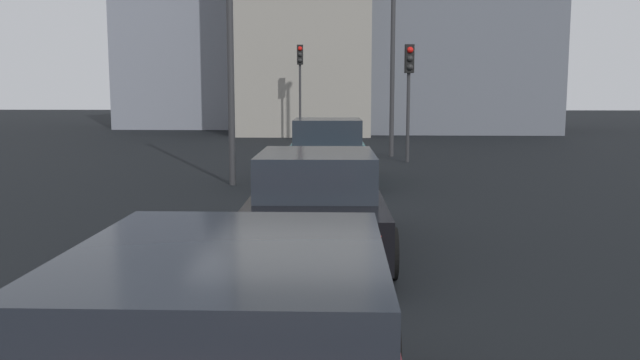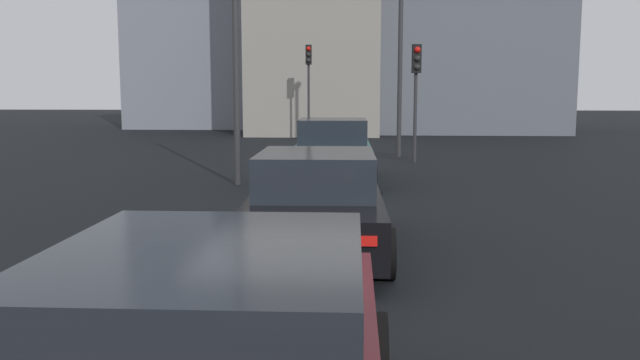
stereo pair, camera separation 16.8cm
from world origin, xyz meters
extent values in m
cube|color=black|center=(0.00, 0.00, -0.10)|extent=(160.00, 160.00, 0.20)
cube|color=#19606B|center=(9.50, 0.19, 0.61)|extent=(4.67, 1.99, 0.69)
cube|color=#1E232B|center=(9.27, 0.18, 1.28)|extent=(2.12, 1.70, 0.65)
cylinder|color=black|center=(10.96, -0.71, 0.32)|extent=(0.65, 0.24, 0.64)
cylinder|color=black|center=(10.91, 1.16, 0.32)|extent=(0.65, 0.24, 0.64)
cylinder|color=black|center=(8.09, -0.78, 0.32)|extent=(0.65, 0.24, 0.64)
cylinder|color=black|center=(8.05, 1.09, 0.32)|extent=(0.65, 0.24, 0.64)
cube|color=red|center=(7.19, -0.54, 0.73)|extent=(0.03, 0.20, 0.11)
cube|color=red|center=(7.16, 0.80, 0.73)|extent=(0.03, 0.20, 0.11)
cube|color=black|center=(2.05, 0.10, 0.56)|extent=(4.65, 1.89, 0.61)
cube|color=#1E232B|center=(1.82, 0.09, 1.15)|extent=(2.11, 1.61, 0.57)
cylinder|color=black|center=(3.50, -0.75, 0.32)|extent=(0.65, 0.24, 0.64)
cylinder|color=black|center=(3.46, 1.02, 0.32)|extent=(0.65, 0.24, 0.64)
cylinder|color=black|center=(0.64, -0.82, 0.32)|extent=(0.65, 0.24, 0.64)
cylinder|color=black|center=(0.60, 0.95, 0.32)|extent=(0.65, 0.24, 0.64)
cube|color=red|center=(-0.25, -0.60, 0.67)|extent=(0.03, 0.20, 0.11)
cube|color=red|center=(-0.28, 0.68, 0.67)|extent=(0.03, 0.20, 0.11)
cube|color=#1E232B|center=(-4.02, 0.24, 1.20)|extent=(1.92, 1.54, 0.60)
cylinder|color=black|center=(-2.48, -0.61, 0.32)|extent=(0.64, 0.23, 0.64)
cylinder|color=black|center=(-2.50, 1.12, 0.32)|extent=(0.64, 0.23, 0.64)
cylinder|color=#2D2D30|center=(23.69, 1.93, 1.77)|extent=(0.11, 0.11, 3.54)
cube|color=black|center=(23.63, 1.92, 3.99)|extent=(0.23, 0.30, 0.90)
sphere|color=red|center=(23.53, 1.91, 4.26)|extent=(0.20, 0.20, 0.20)
sphere|color=black|center=(23.53, 1.91, 3.99)|extent=(0.20, 0.20, 0.20)
sphere|color=black|center=(23.53, 1.91, 3.72)|extent=(0.20, 0.20, 0.20)
cylinder|color=#2D2D30|center=(14.33, -2.26, 1.44)|extent=(0.11, 0.11, 2.87)
cube|color=black|center=(14.27, -2.26, 3.32)|extent=(0.23, 0.30, 0.90)
sphere|color=red|center=(14.16, -2.28, 3.59)|extent=(0.20, 0.20, 0.20)
sphere|color=black|center=(14.16, -2.28, 3.32)|extent=(0.20, 0.20, 0.20)
sphere|color=black|center=(14.16, -2.28, 3.05)|extent=(0.20, 0.20, 0.20)
cylinder|color=#2D2D30|center=(16.27, -1.86, 4.39)|extent=(0.16, 0.16, 8.79)
cylinder|color=#2D2D30|center=(8.77, 2.50, 3.99)|extent=(0.16, 0.16, 7.99)
cube|color=gray|center=(33.97, 2.00, 6.90)|extent=(16.00, 6.90, 13.81)
cube|color=gray|center=(36.60, 10.00, 8.06)|extent=(8.01, 8.33, 16.11)
camera|label=1|loc=(-7.16, -0.34, 2.24)|focal=37.03mm
camera|label=2|loc=(-7.15, -0.51, 2.24)|focal=37.03mm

